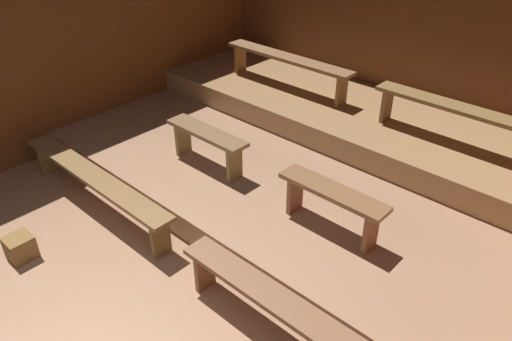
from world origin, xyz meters
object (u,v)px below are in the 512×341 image
object	(u,v)px
bench_floor_left	(94,180)
bench_middle_left	(287,62)
bench_lower_left	(207,140)
bench_floor_right	(306,324)
wooden_crate_floor	(20,247)
bench_middle_right	(464,114)
bench_lower_right	(332,199)

from	to	relation	value
bench_floor_left	bench_middle_left	distance (m)	3.19
bench_floor_left	bench_lower_left	size ratio (longest dim) A/B	2.26
bench_floor_right	wooden_crate_floor	distance (m)	3.02
bench_middle_left	wooden_crate_floor	distance (m)	4.20
bench_middle_left	bench_middle_right	bearing A→B (deg)	0.00
bench_floor_right	bench_floor_left	bearing A→B (deg)	180.00
bench_lower_right	bench_middle_left	xyz separation A→B (m)	(-2.17, 1.95, 0.34)
bench_floor_left	bench_floor_right	world-z (taller)	same
bench_middle_left	bench_lower_left	bearing A→B (deg)	-78.49
bench_middle_left	bench_middle_right	xyz separation A→B (m)	(2.57, 0.00, 0.00)
bench_lower_left	bench_middle_right	world-z (taller)	bench_middle_right
bench_floor_left	bench_lower_left	bearing A→B (deg)	62.70
bench_floor_right	bench_middle_left	bearing A→B (deg)	131.67
bench_floor_left	bench_middle_left	bearing A→B (deg)	86.16
bench_floor_right	bench_lower_right	world-z (taller)	bench_lower_right
bench_floor_left	bench_lower_right	distance (m)	2.67
bench_lower_left	bench_floor_right	bearing A→B (deg)	-26.24
bench_lower_right	wooden_crate_floor	world-z (taller)	bench_lower_right
bench_floor_left	bench_floor_right	xyz separation A→B (m)	(2.99, 0.00, 0.00)
bench_floor_left	bench_lower_right	xyz separation A→B (m)	(2.38, 1.18, 0.27)
bench_floor_left	bench_floor_right	bearing A→B (deg)	0.00
bench_middle_right	wooden_crate_floor	size ratio (longest dim) A/B	8.44
bench_lower_left	bench_middle_left	size ratio (longest dim) A/B	0.53
bench_floor_right	bench_middle_right	bearing A→B (deg)	93.84
bench_lower_right	wooden_crate_floor	size ratio (longest dim) A/B	4.50
bench_middle_left	wooden_crate_floor	size ratio (longest dim) A/B	8.44
bench_lower_left	bench_middle_right	size ratio (longest dim) A/B	0.53
bench_floor_left	bench_lower_right	bearing A→B (deg)	26.24
bench_lower_right	bench_middle_left	distance (m)	2.94
bench_middle_right	bench_lower_left	bearing A→B (deg)	-138.13
bench_floor_left	wooden_crate_floor	world-z (taller)	bench_floor_left
bench_floor_right	bench_middle_left	size ratio (longest dim) A/B	1.21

